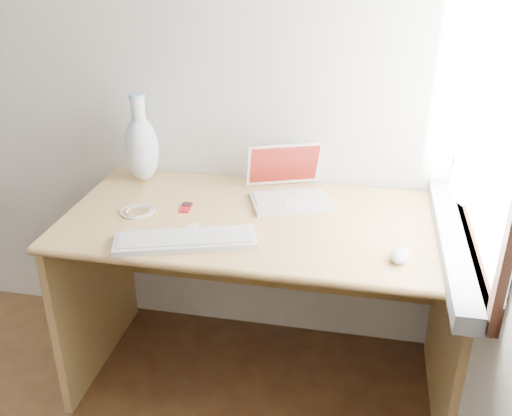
% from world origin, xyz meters
% --- Properties ---
extents(back_wall, '(3.50, 0.04, 2.60)m').
position_xyz_m(back_wall, '(0.00, 1.75, 1.30)').
color(back_wall, silver).
rests_on(back_wall, floor).
extents(window, '(0.11, 0.99, 1.10)m').
position_xyz_m(window, '(1.72, 1.30, 1.28)').
color(window, white).
rests_on(window, right_wall).
extents(desk, '(1.45, 0.72, 0.77)m').
position_xyz_m(desk, '(1.03, 1.47, 0.54)').
color(desk, tan).
rests_on(desk, floor).
extents(laptop, '(0.35, 0.34, 0.20)m').
position_xyz_m(laptop, '(1.11, 1.56, 0.81)').
color(laptop, silver).
rests_on(laptop, desk).
extents(external_keyboard, '(0.50, 0.28, 0.02)m').
position_xyz_m(external_keyboard, '(0.81, 1.14, 0.78)').
color(external_keyboard, white).
rests_on(external_keyboard, desk).
extents(mouse, '(0.08, 0.11, 0.04)m').
position_xyz_m(mouse, '(1.51, 1.17, 0.78)').
color(mouse, silver).
rests_on(mouse, desk).
extents(ipod, '(0.05, 0.09, 0.01)m').
position_xyz_m(ipod, '(0.73, 1.40, 0.77)').
color(ipod, '#A30B0F').
rests_on(ipod, desk).
extents(cable_coil, '(0.15, 0.15, 0.01)m').
position_xyz_m(cable_coil, '(0.56, 1.33, 0.77)').
color(cable_coil, white).
rests_on(cable_coil, desk).
extents(remote, '(0.05, 0.08, 0.01)m').
position_xyz_m(remote, '(0.79, 1.25, 0.77)').
color(remote, white).
rests_on(remote, desk).
extents(vase, '(0.14, 0.14, 0.37)m').
position_xyz_m(vase, '(0.47, 1.63, 0.91)').
color(vase, white).
rests_on(vase, desk).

